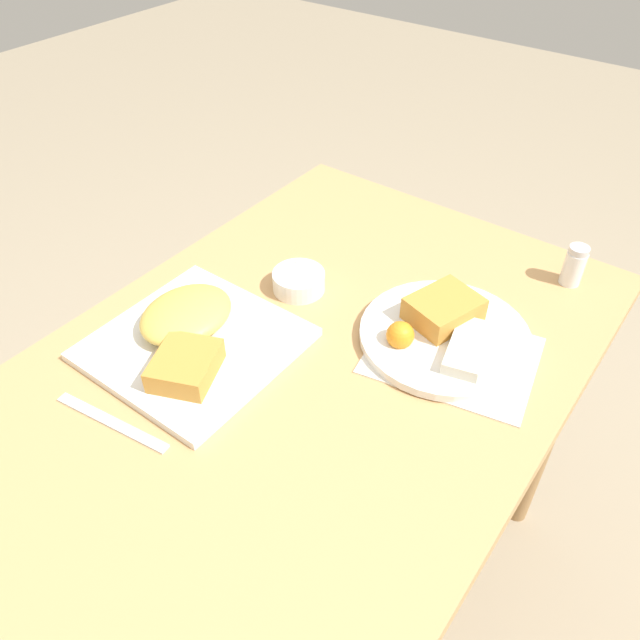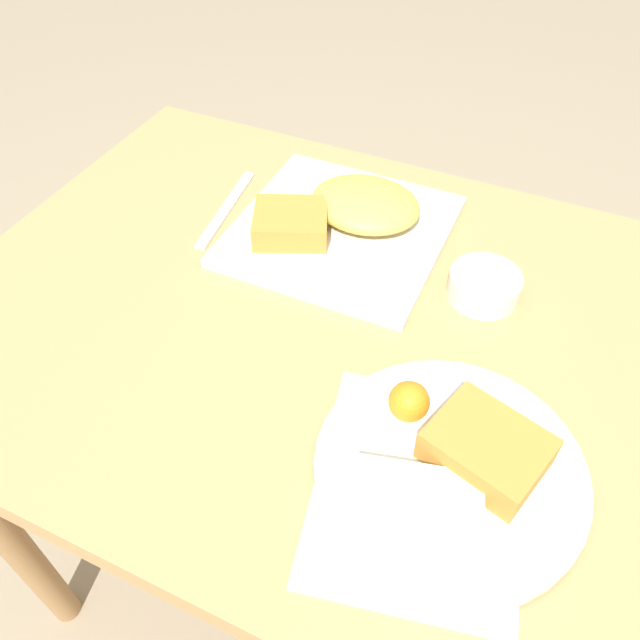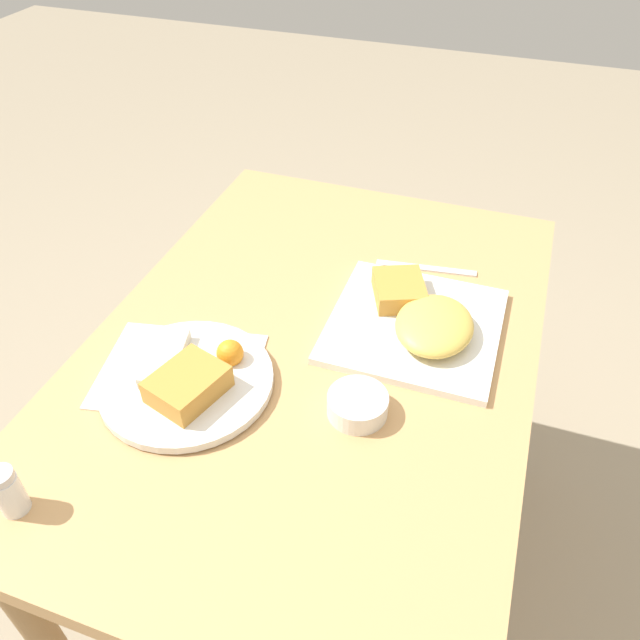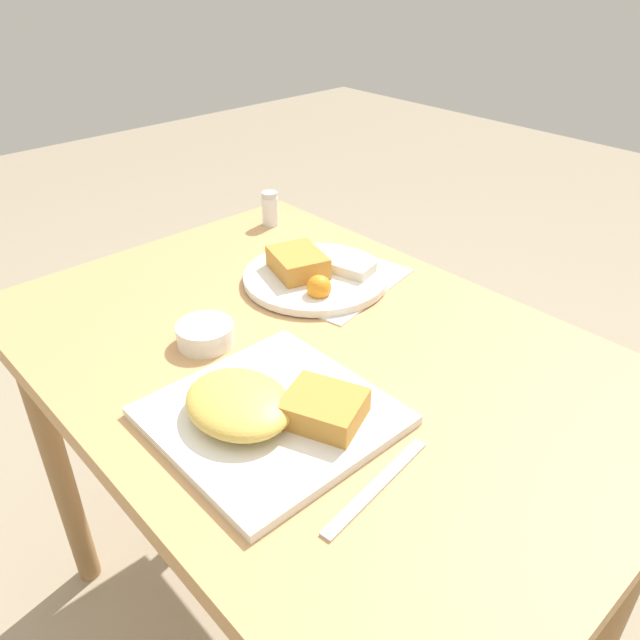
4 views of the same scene
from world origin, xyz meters
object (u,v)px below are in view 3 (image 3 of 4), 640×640
object	(u,v)px
plate_square_near	(420,320)
sauce_ramekin	(358,404)
salt_shaker	(9,494)
plate_oval_far	(187,378)
butter_knife	(426,268)

from	to	relation	value
plate_square_near	sauce_ramekin	bearing A→B (deg)	167.64
plate_square_near	salt_shaker	bearing A→B (deg)	140.84
sauce_ramekin	plate_oval_far	bearing A→B (deg)	97.72
sauce_ramekin	butter_knife	bearing A→B (deg)	-3.26
plate_square_near	sauce_ramekin	distance (m)	0.22
plate_square_near	sauce_ramekin	size ratio (longest dim) A/B	3.14
plate_square_near	butter_knife	xyz separation A→B (m)	(0.18, 0.02, -0.02)
plate_oval_far	sauce_ramekin	distance (m)	0.27
plate_oval_far	butter_knife	xyz separation A→B (m)	(0.43, -0.29, -0.02)
plate_square_near	plate_oval_far	distance (m)	0.40
plate_square_near	butter_knife	bearing A→B (deg)	7.81
salt_shaker	sauce_ramekin	bearing A→B (deg)	-51.04
sauce_ramekin	butter_knife	world-z (taller)	sauce_ramekin
salt_shaker	butter_knife	size ratio (longest dim) A/B	0.39
plate_square_near	plate_oval_far	bearing A→B (deg)	128.76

